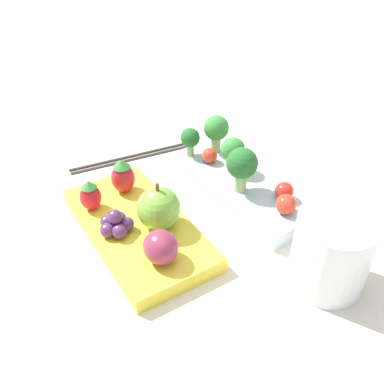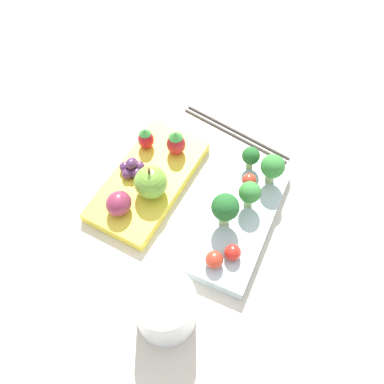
{
  "view_description": "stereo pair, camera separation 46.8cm",
  "coord_description": "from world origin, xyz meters",
  "px_view_note": "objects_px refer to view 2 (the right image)",
  "views": [
    {
      "loc": [
        0.39,
        -0.2,
        0.35
      ],
      "look_at": [
        0.0,
        -0.0,
        0.03
      ],
      "focal_mm": 40.0,
      "sensor_mm": 36.0,
      "label": 1
    },
    {
      "loc": [
        0.3,
        0.19,
        0.58
      ],
      "look_at": [
        0.0,
        -0.0,
        0.03
      ],
      "focal_mm": 40.0,
      "sensor_mm": 36.0,
      "label": 2
    }
  ],
  "objects_px": {
    "cherry_tomato_2": "(249,180)",
    "grape_cluster": "(132,168)",
    "broccoli_floret_1": "(251,156)",
    "cherry_tomato_1": "(214,260)",
    "plum": "(119,203)",
    "broccoli_floret_2": "(250,193)",
    "strawberry_1": "(146,138)",
    "drinking_cup": "(165,308)",
    "broccoli_floret_3": "(273,167)",
    "strawberry_0": "(176,143)",
    "bento_box_savoury": "(238,220)",
    "cherry_tomato_0": "(233,252)",
    "apple": "(151,182)",
    "bento_box_fruit": "(149,181)",
    "broccoli_floret_0": "(225,208)",
    "chopsticks_pair": "(235,133)"
  },
  "relations": [
    {
      "from": "broccoli_floret_1",
      "to": "grape_cluster",
      "type": "height_order",
      "value": "broccoli_floret_1"
    },
    {
      "from": "plum",
      "to": "chopsticks_pair",
      "type": "bearing_deg",
      "value": 165.03
    },
    {
      "from": "strawberry_0",
      "to": "cherry_tomato_1",
      "type": "bearing_deg",
      "value": 48.9
    },
    {
      "from": "bento_box_fruit",
      "to": "broccoli_floret_2",
      "type": "relative_size",
      "value": 4.51
    },
    {
      "from": "strawberry_1",
      "to": "plum",
      "type": "xyz_separation_m",
      "value": [
        0.12,
        0.04,
        -0.0
      ]
    },
    {
      "from": "chopsticks_pair",
      "to": "grape_cluster",
      "type": "bearing_deg",
      "value": -27.68
    },
    {
      "from": "drinking_cup",
      "to": "plum",
      "type": "bearing_deg",
      "value": -121.72
    },
    {
      "from": "cherry_tomato_0",
      "to": "bento_box_savoury",
      "type": "bearing_deg",
      "value": -158.7
    },
    {
      "from": "broccoli_floret_3",
      "to": "strawberry_0",
      "type": "relative_size",
      "value": 1.19
    },
    {
      "from": "broccoli_floret_1",
      "to": "cherry_tomato_2",
      "type": "bearing_deg",
      "value": 27.82
    },
    {
      "from": "plum",
      "to": "cherry_tomato_1",
      "type": "bearing_deg",
      "value": 90.67
    },
    {
      "from": "broccoli_floret_2",
      "to": "chopsticks_pair",
      "type": "height_order",
      "value": "broccoli_floret_2"
    },
    {
      "from": "broccoli_floret_0",
      "to": "broccoli_floret_2",
      "type": "relative_size",
      "value": 1.22
    },
    {
      "from": "cherry_tomato_1",
      "to": "broccoli_floret_2",
      "type": "bearing_deg",
      "value": -175.95
    },
    {
      "from": "bento_box_fruit",
      "to": "strawberry_1",
      "type": "relative_size",
      "value": 5.59
    },
    {
      "from": "cherry_tomato_1",
      "to": "plum",
      "type": "height_order",
      "value": "plum"
    },
    {
      "from": "apple",
      "to": "broccoli_floret_2",
      "type": "bearing_deg",
      "value": 113.54
    },
    {
      "from": "broccoli_floret_3",
      "to": "strawberry_1",
      "type": "xyz_separation_m",
      "value": [
        0.05,
        -0.21,
        -0.02
      ]
    },
    {
      "from": "broccoli_floret_3",
      "to": "strawberry_1",
      "type": "relative_size",
      "value": 1.39
    },
    {
      "from": "broccoli_floret_1",
      "to": "cherry_tomato_1",
      "type": "distance_m",
      "value": 0.18
    },
    {
      "from": "broccoli_floret_1",
      "to": "plum",
      "type": "relative_size",
      "value": 1.07
    },
    {
      "from": "broccoli_floret_2",
      "to": "strawberry_1",
      "type": "relative_size",
      "value": 1.24
    },
    {
      "from": "strawberry_1",
      "to": "plum",
      "type": "bearing_deg",
      "value": 18.13
    },
    {
      "from": "broccoli_floret_0",
      "to": "strawberry_0",
      "type": "bearing_deg",
      "value": -118.26
    },
    {
      "from": "strawberry_0",
      "to": "bento_box_savoury",
      "type": "bearing_deg",
      "value": 70.87
    },
    {
      "from": "broccoli_floret_1",
      "to": "strawberry_0",
      "type": "relative_size",
      "value": 0.91
    },
    {
      "from": "bento_box_savoury",
      "to": "cherry_tomato_0",
      "type": "height_order",
      "value": "cherry_tomato_0"
    },
    {
      "from": "strawberry_0",
      "to": "plum",
      "type": "xyz_separation_m",
      "value": [
        0.14,
        -0.01,
        -0.0
      ]
    },
    {
      "from": "broccoli_floret_3",
      "to": "bento_box_savoury",
      "type": "bearing_deg",
      "value": -5.39
    },
    {
      "from": "broccoli_floret_0",
      "to": "broccoli_floret_1",
      "type": "distance_m",
      "value": 0.11
    },
    {
      "from": "cherry_tomato_2",
      "to": "plum",
      "type": "xyz_separation_m",
      "value": [
        0.15,
        -0.14,
        0.0
      ]
    },
    {
      "from": "bento_box_fruit",
      "to": "broccoli_floret_2",
      "type": "height_order",
      "value": "broccoli_floret_2"
    },
    {
      "from": "cherry_tomato_2",
      "to": "plum",
      "type": "distance_m",
      "value": 0.2
    },
    {
      "from": "broccoli_floret_2",
      "to": "cherry_tomato_1",
      "type": "distance_m",
      "value": 0.11
    },
    {
      "from": "strawberry_1",
      "to": "bento_box_savoury",
      "type": "bearing_deg",
      "value": 80.12
    },
    {
      "from": "broccoli_floret_3",
      "to": "cherry_tomato_2",
      "type": "xyz_separation_m",
      "value": [
        0.02,
        -0.02,
        -0.02
      ]
    },
    {
      "from": "cherry_tomato_2",
      "to": "strawberry_0",
      "type": "relative_size",
      "value": 0.46
    },
    {
      "from": "cherry_tomato_0",
      "to": "strawberry_0",
      "type": "xyz_separation_m",
      "value": [
        -0.11,
        -0.17,
        0.01
      ]
    },
    {
      "from": "grape_cluster",
      "to": "apple",
      "type": "bearing_deg",
      "value": 74.67
    },
    {
      "from": "bento_box_savoury",
      "to": "bento_box_fruit",
      "type": "relative_size",
      "value": 1.05
    },
    {
      "from": "cherry_tomato_1",
      "to": "drinking_cup",
      "type": "relative_size",
      "value": 0.3
    },
    {
      "from": "strawberry_0",
      "to": "drinking_cup",
      "type": "bearing_deg",
      "value": 31.34
    },
    {
      "from": "drinking_cup",
      "to": "broccoli_floret_3",
      "type": "bearing_deg",
      "value": 176.64
    },
    {
      "from": "bento_box_savoury",
      "to": "drinking_cup",
      "type": "relative_size",
      "value": 2.88
    },
    {
      "from": "bento_box_fruit",
      "to": "broccoli_floret_3",
      "type": "height_order",
      "value": "broccoli_floret_3"
    },
    {
      "from": "apple",
      "to": "bento_box_fruit",
      "type": "bearing_deg",
      "value": -130.81
    },
    {
      "from": "cherry_tomato_2",
      "to": "grape_cluster",
      "type": "bearing_deg",
      "value": -64.69
    },
    {
      "from": "strawberry_1",
      "to": "chopsticks_pair",
      "type": "relative_size",
      "value": 0.19
    },
    {
      "from": "cherry_tomato_0",
      "to": "chopsticks_pair",
      "type": "height_order",
      "value": "cherry_tomato_0"
    },
    {
      "from": "apple",
      "to": "plum",
      "type": "distance_m",
      "value": 0.06
    }
  ]
}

